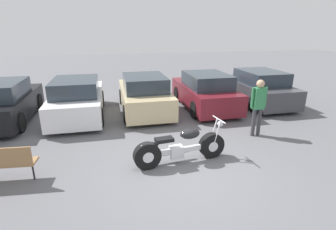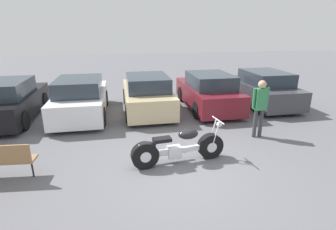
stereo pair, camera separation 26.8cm
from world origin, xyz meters
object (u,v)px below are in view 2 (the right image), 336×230
object	(u,v)px
parked_car_champagne	(147,95)
parked_car_dark_grey	(262,89)
parked_car_black	(8,102)
parked_car_maroon	(208,92)
parked_car_white	(81,99)
person_standing	(260,104)
motorcycle	(178,148)

from	to	relation	value
parked_car_champagne	parked_car_dark_grey	bearing A→B (deg)	1.15
parked_car_black	parked_car_dark_grey	xyz separation A→B (m)	(10.24, 0.21, 0.00)
parked_car_maroon	parked_car_dark_grey	distance (m)	2.57
parked_car_white	parked_car_dark_grey	bearing A→B (deg)	1.91
parked_car_champagne	person_standing	xyz separation A→B (m)	(3.08, -3.31, 0.38)
parked_car_white	parked_car_black	bearing A→B (deg)	178.96
parked_car_maroon	parked_car_white	bearing A→B (deg)	-178.98
person_standing	parked_car_white	bearing A→B (deg)	150.74
parked_car_black	parked_car_maroon	world-z (taller)	same
parked_car_white	motorcycle	bearing A→B (deg)	-56.95
motorcycle	parked_car_black	world-z (taller)	parked_car_black
parked_car_champagne	motorcycle	bearing A→B (deg)	-86.69
parked_car_champagne	parked_car_maroon	bearing A→B (deg)	-1.38
parked_car_maroon	person_standing	size ratio (longest dim) A/B	2.31
parked_car_white	person_standing	xyz separation A→B (m)	(5.64, -3.16, 0.38)
parked_car_champagne	parked_car_black	bearing A→B (deg)	-178.81
parked_car_black	person_standing	size ratio (longest dim) A/B	2.31
parked_car_white	parked_car_dark_grey	xyz separation A→B (m)	(7.68, 0.26, 0.00)
parked_car_champagne	parked_car_maroon	distance (m)	2.56
parked_car_black	parked_car_dark_grey	bearing A→B (deg)	1.17
parked_car_maroon	person_standing	xyz separation A→B (m)	(0.52, -3.25, 0.38)
parked_car_maroon	parked_car_champagne	bearing A→B (deg)	178.62
parked_car_black	motorcycle	bearing A→B (deg)	-39.15
parked_car_white	parked_car_maroon	world-z (taller)	same
parked_car_white	parked_car_maroon	xyz separation A→B (m)	(5.12, 0.09, 0.00)
motorcycle	parked_car_maroon	world-z (taller)	parked_car_maroon
parked_car_maroon	parked_car_dark_grey	size ratio (longest dim) A/B	1.00
motorcycle	parked_car_black	xyz separation A→B (m)	(-5.38, 4.38, 0.28)
parked_car_champagne	person_standing	distance (m)	4.53
parked_car_black	parked_car_dark_grey	distance (m)	10.24
parked_car_black	parked_car_white	xyz separation A→B (m)	(2.56, -0.05, 0.00)
parked_car_dark_grey	person_standing	distance (m)	4.00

